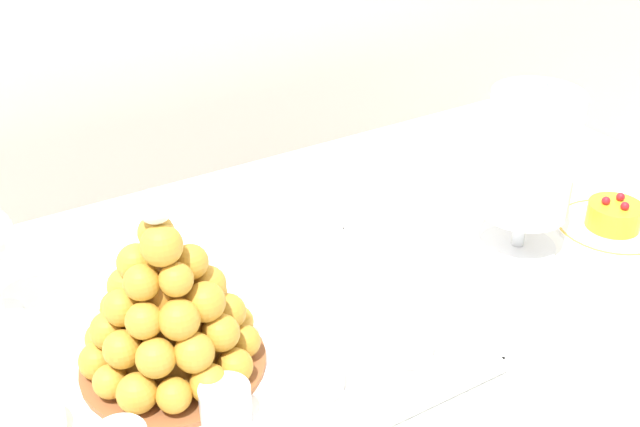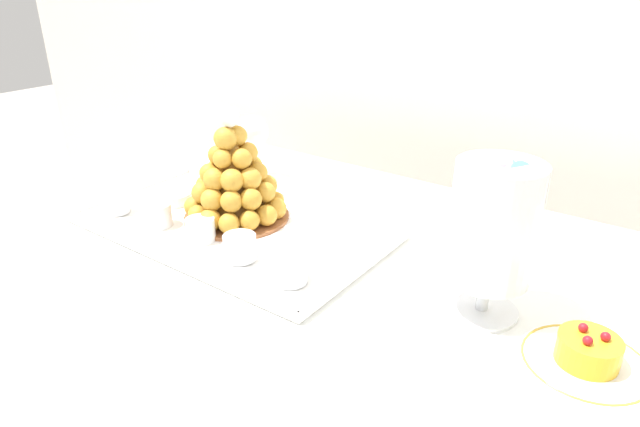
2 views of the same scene
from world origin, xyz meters
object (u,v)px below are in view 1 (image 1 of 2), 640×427
croquembouche (167,307)px  fruit_tart_plate (613,221)px  dessert_cup_centre (226,405)px  serving_tray (197,381)px  dessert_cup_right (411,339)px  dessert_cup_mid_right (318,372)px  macaron_goblet (530,157)px

croquembouche → fruit_tart_plate: 0.75m
dessert_cup_centre → serving_tray: bearing=91.0°
dessert_cup_centre → dessert_cup_right: 0.25m
dessert_cup_mid_right → macaron_goblet: (0.44, 0.11, 0.13)m
dessert_cup_centre → macaron_goblet: (0.56, 0.10, 0.13)m
dessert_cup_centre → dessert_cup_mid_right: bearing=-4.2°
serving_tray → macaron_goblet: (0.56, 0.02, 0.15)m
croquembouche → macaron_goblet: size_ratio=0.92×
macaron_goblet → fruit_tart_plate: macaron_goblet is taller
serving_tray → macaron_goblet: bearing=2.4°
dessert_cup_right → macaron_goblet: 0.35m
dessert_cup_mid_right → croquembouche: bearing=136.2°
serving_tray → dessert_cup_right: (0.25, -0.10, 0.02)m
dessert_cup_mid_right → fruit_tart_plate: size_ratio=0.35×
fruit_tart_plate → macaron_goblet: bearing=166.4°
dessert_cup_right → dessert_cup_centre: bearing=176.1°
croquembouche → dessert_cup_centre: bearing=-82.7°
croquembouche → dessert_cup_right: size_ratio=3.92×
dessert_cup_right → croquembouche: bearing=152.9°
macaron_goblet → fruit_tart_plate: (0.17, -0.04, -0.14)m
macaron_goblet → dessert_cup_mid_right: bearing=-165.5°
dessert_cup_centre → dessert_cup_right: same height
dessert_cup_centre → fruit_tart_plate: (0.73, 0.06, -0.01)m
croquembouche → dessert_cup_mid_right: (0.13, -0.13, -0.07)m
croquembouche → fruit_tart_plate: (0.74, -0.06, -0.08)m
croquembouche → serving_tray: bearing=-70.4°
macaron_goblet → fruit_tart_plate: size_ratio=1.50×
serving_tray → dessert_cup_centre: 0.08m
fruit_tart_plate → croquembouche: bearing=175.6°
dessert_cup_right → macaron_goblet: macaron_goblet is taller
dessert_cup_right → fruit_tart_plate: size_ratio=0.35×
dessert_cup_centre → fruit_tart_plate: bearing=5.0°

